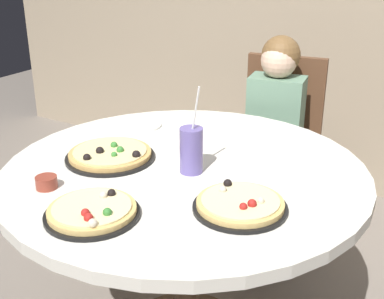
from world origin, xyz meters
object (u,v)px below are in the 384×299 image
(pizza_veggie, at_px, (110,155))
(sauce_bowl, at_px, (46,182))
(dining_table, at_px, (185,190))
(pizza_pepperoni, at_px, (92,211))
(diner_child, at_px, (269,161))
(plate_small, at_px, (140,125))
(soda_cup, at_px, (191,150))
(chair_wooden, at_px, (279,140))
(pizza_cheese, at_px, (240,205))

(pizza_veggie, relative_size, sauce_bowl, 4.66)
(dining_table, height_order, pizza_veggie, pizza_veggie)
(pizza_pepperoni, distance_m, sauce_bowl, 0.26)
(diner_child, relative_size, pizza_veggie, 3.32)
(plate_small, bearing_deg, diner_child, 51.78)
(pizza_pepperoni, xyz_separation_m, sauce_bowl, (-0.25, 0.06, 0.00))
(dining_table, relative_size, plate_small, 7.14)
(pizza_pepperoni, xyz_separation_m, soda_cup, (0.09, 0.41, 0.06))
(chair_wooden, distance_m, soda_cup, 1.01)
(pizza_pepperoni, distance_m, plate_small, 0.77)
(diner_child, bearing_deg, chair_wooden, 98.82)
(plate_small, bearing_deg, soda_cup, -33.37)
(pizza_cheese, bearing_deg, soda_cup, 149.93)
(diner_child, relative_size, pizza_pepperoni, 3.86)
(pizza_pepperoni, height_order, sauce_bowl, pizza_pepperoni)
(pizza_pepperoni, distance_m, soda_cup, 0.42)
(diner_child, xyz_separation_m, soda_cup, (0.03, -0.78, 0.35))
(sauce_bowl, bearing_deg, pizza_pepperoni, -14.10)
(diner_child, xyz_separation_m, pizza_veggie, (-0.28, -0.84, 0.28))
(dining_table, xyz_separation_m, pizza_cheese, (0.30, -0.17, 0.11))
(chair_wooden, bearing_deg, soda_cup, -86.78)
(diner_child, distance_m, soda_cup, 0.86)
(pizza_veggie, relative_size, soda_cup, 1.06)
(sauce_bowl, bearing_deg, pizza_veggie, 84.81)
(chair_wooden, bearing_deg, sauce_bowl, -102.14)
(pizza_veggie, distance_m, pizza_cheese, 0.58)
(dining_table, distance_m, soda_cup, 0.18)
(pizza_cheese, bearing_deg, dining_table, 150.39)
(pizza_cheese, distance_m, sauce_bowl, 0.63)
(dining_table, xyz_separation_m, diner_child, (0.01, 0.76, -0.18))
(sauce_bowl, relative_size, plate_small, 0.39)
(pizza_veggie, relative_size, pizza_cheese, 1.15)
(soda_cup, height_order, sauce_bowl, soda_cup)
(dining_table, relative_size, pizza_cheese, 4.52)
(dining_table, xyz_separation_m, soda_cup, (0.04, -0.02, 0.17))
(pizza_pepperoni, relative_size, sauce_bowl, 4.00)
(diner_child, bearing_deg, sauce_bowl, -105.34)
(pizza_cheese, height_order, plate_small, pizza_cheese)
(dining_table, height_order, pizza_pepperoni, pizza_pepperoni)
(pizza_cheese, relative_size, pizza_pepperoni, 1.02)
(chair_wooden, relative_size, pizza_pepperoni, 3.39)
(dining_table, distance_m, sauce_bowl, 0.48)
(dining_table, height_order, diner_child, diner_child)
(pizza_cheese, xyz_separation_m, sauce_bowl, (-0.60, -0.20, 0.00))
(dining_table, relative_size, pizza_pepperoni, 4.59)
(pizza_veggie, xyz_separation_m, plate_small, (-0.11, 0.34, -0.01))
(diner_child, relative_size, pizza_cheese, 3.80)
(soda_cup, relative_size, plate_small, 1.71)
(chair_wooden, distance_m, sauce_bowl, 1.36)
(chair_wooden, relative_size, soda_cup, 3.09)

